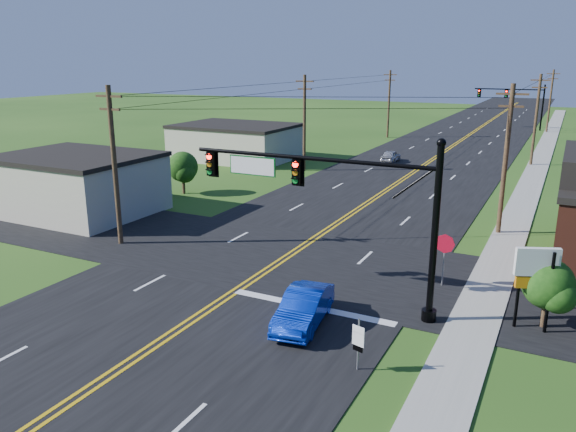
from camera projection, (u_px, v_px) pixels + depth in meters
The scene contains 21 objects.
ground at pixel (127, 361), 19.84m from camera, with size 260.00×260.00×0.00m, color #214513.
road_main at pixel (438, 155), 62.85m from camera, with size 16.00×220.00×0.04m, color black.
road_cross at pixel (282, 258), 30.16m from camera, with size 70.00×10.00×0.04m, color black.
sidewalk at pixel (532, 180), 49.69m from camera, with size 2.00×160.00×0.08m, color gray.
signal_mast_main at pixel (330, 197), 23.57m from camera, with size 11.30×0.60×7.48m.
signal_mast_far at pixel (512, 99), 85.52m from camera, with size 10.98×0.60×7.48m.
cream_bldg_near at pixel (77, 184), 38.71m from camera, with size 10.20×8.20×4.10m.
cream_bldg_far at pixel (236, 141), 60.27m from camera, with size 12.20×9.20×3.70m.
utility_pole_left_a at pixel (114, 163), 31.30m from camera, with size 1.80×0.28×9.00m.
utility_pole_left_b at pixel (304, 121), 52.81m from camera, with size 1.80×0.28×9.00m.
utility_pole_left_c at pixel (389, 103), 76.03m from camera, with size 1.80×0.28×9.00m.
utility_pole_right_a at pixel (506, 157), 33.25m from camera, with size 1.80×0.28×9.00m.
utility_pole_right_b at pixel (536, 118), 55.62m from camera, with size 1.80×0.28×9.00m.
utility_pole_right_c at pixel (550, 100), 81.43m from camera, with size 1.80×0.28×9.00m.
shrub_corner at pixel (548, 284), 21.88m from camera, with size 2.00×2.00×2.86m.
tree_left at pixel (183, 167), 44.26m from camera, with size 2.40×2.40×3.37m.
blue_car at pixel (304, 309), 22.40m from camera, with size 1.49×4.27×1.41m, color #0829B3.
distant_car at pixel (391, 156), 58.38m from camera, with size 1.44×3.58×1.22m, color #ABABB0.
route_sign at pixel (358, 341), 18.96m from camera, with size 0.47×0.16×1.94m.
stop_sign at pixel (445, 249), 25.96m from camera, with size 0.91×0.12×2.56m.
pylon_sign at pixel (536, 271), 21.48m from camera, with size 1.63×0.84×3.41m.
Camera 1 is at (13.09, -13.26, 10.28)m, focal length 35.00 mm.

